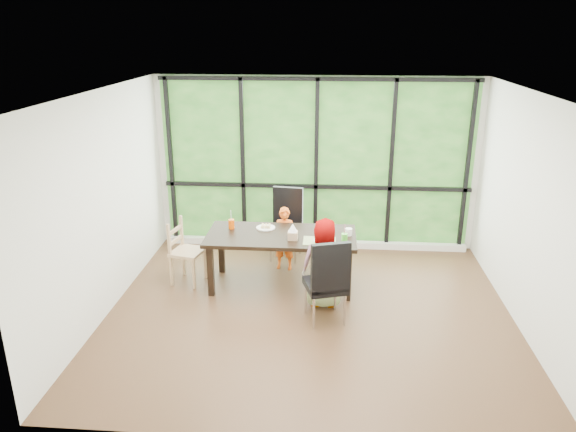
% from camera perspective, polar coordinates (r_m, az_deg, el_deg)
% --- Properties ---
extents(ground, '(5.00, 5.00, 0.00)m').
position_cam_1_polar(ground, '(6.89, 2.23, -10.06)').
color(ground, black).
rests_on(ground, ground).
extents(back_wall, '(5.00, 0.00, 5.00)m').
position_cam_1_polar(back_wall, '(8.50, 3.00, 5.50)').
color(back_wall, silver).
rests_on(back_wall, ground).
extents(foliage_backdrop, '(4.80, 0.02, 2.65)m').
position_cam_1_polar(foliage_backdrop, '(8.48, 2.99, 5.47)').
color(foliage_backdrop, '#214D1C').
rests_on(foliage_backdrop, back_wall).
extents(window_mullions, '(4.80, 0.06, 2.65)m').
position_cam_1_polar(window_mullions, '(8.44, 2.99, 5.40)').
color(window_mullions, black).
rests_on(window_mullions, back_wall).
extents(window_sill, '(4.80, 0.12, 0.10)m').
position_cam_1_polar(window_sill, '(8.81, 2.83, -2.90)').
color(window_sill, silver).
rests_on(window_sill, ground).
extents(dining_table, '(2.05, 1.04, 0.75)m').
position_cam_1_polar(dining_table, '(7.39, -0.71, -4.66)').
color(dining_table, black).
rests_on(dining_table, ground).
extents(chair_window_leather, '(0.51, 0.51, 1.08)m').
position_cam_1_polar(chair_window_leather, '(8.19, -0.27, -0.95)').
color(chair_window_leather, black).
rests_on(chair_window_leather, ground).
extents(chair_interior_leather, '(0.58, 0.58, 1.08)m').
position_cam_1_polar(chair_interior_leather, '(6.49, 3.97, -6.68)').
color(chair_interior_leather, black).
rests_on(chair_interior_leather, ground).
extents(chair_end_beech, '(0.48, 0.50, 0.90)m').
position_cam_1_polar(chair_end_beech, '(7.59, -10.54, -3.73)').
color(chair_end_beech, tan).
rests_on(chair_end_beech, ground).
extents(child_toddler, '(0.37, 0.27, 0.94)m').
position_cam_1_polar(child_toddler, '(7.86, -0.35, -2.39)').
color(child_toddler, '#E45714').
rests_on(child_toddler, ground).
extents(child_older, '(0.57, 0.37, 1.16)m').
position_cam_1_polar(child_older, '(6.81, 3.85, -5.01)').
color(child_older, slate).
rests_on(child_older, ground).
extents(placemat, '(0.42, 0.31, 0.01)m').
position_cam_1_polar(placemat, '(7.03, 3.34, -2.64)').
color(placemat, tan).
rests_on(placemat, dining_table).
extents(plate_far, '(0.26, 0.26, 0.02)m').
position_cam_1_polar(plate_far, '(7.47, -2.36, -1.24)').
color(plate_far, white).
rests_on(plate_far, dining_table).
extents(plate_near, '(0.26, 0.26, 0.02)m').
position_cam_1_polar(plate_near, '(7.03, 3.72, -2.60)').
color(plate_near, white).
rests_on(plate_near, dining_table).
extents(orange_cup, '(0.08, 0.08, 0.13)m').
position_cam_1_polar(orange_cup, '(7.47, -5.98, -0.84)').
color(orange_cup, '#E04D03').
rests_on(orange_cup, dining_table).
extents(green_cup, '(0.08, 0.08, 0.13)m').
position_cam_1_polar(green_cup, '(6.98, 5.96, -2.36)').
color(green_cup, '#4BCB33').
rests_on(green_cup, dining_table).
extents(white_mug, '(0.09, 0.09, 0.10)m').
position_cam_1_polar(white_mug, '(7.25, 6.41, -1.67)').
color(white_mug, white).
rests_on(white_mug, dining_table).
extents(tissue_box, '(0.13, 0.13, 0.11)m').
position_cam_1_polar(tissue_box, '(7.06, 0.51, -2.07)').
color(tissue_box, tan).
rests_on(tissue_box, dining_table).
extents(crepe_rolls_far, '(0.15, 0.12, 0.04)m').
position_cam_1_polar(crepe_rolls_far, '(7.46, -2.36, -1.05)').
color(crepe_rolls_far, tan).
rests_on(crepe_rolls_far, plate_far).
extents(crepe_rolls_near, '(0.05, 0.12, 0.04)m').
position_cam_1_polar(crepe_rolls_near, '(7.02, 3.73, -2.41)').
color(crepe_rolls_near, tan).
rests_on(crepe_rolls_near, plate_near).
extents(straw_white, '(0.01, 0.04, 0.20)m').
position_cam_1_polar(straw_white, '(7.44, -6.01, -0.08)').
color(straw_white, white).
rests_on(straw_white, orange_cup).
extents(straw_pink, '(0.01, 0.04, 0.20)m').
position_cam_1_polar(straw_pink, '(6.94, 5.99, -1.56)').
color(straw_pink, pink).
rests_on(straw_pink, green_cup).
extents(tissue, '(0.12, 0.12, 0.11)m').
position_cam_1_polar(tissue, '(7.02, 0.51, -1.24)').
color(tissue, white).
rests_on(tissue, tissue_box).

